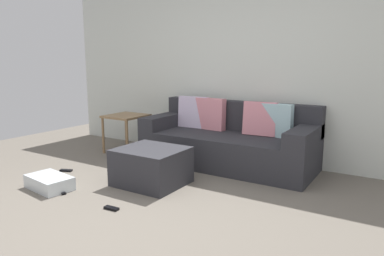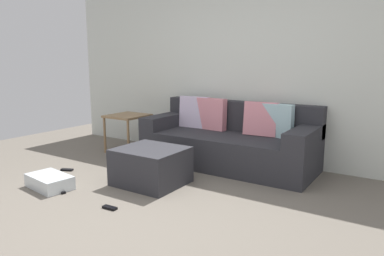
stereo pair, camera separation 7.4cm
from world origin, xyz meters
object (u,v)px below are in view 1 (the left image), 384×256
at_px(couch_sectional, 229,141).
at_px(remote_under_side_table, 66,170).
at_px(remote_near_ottoman, 111,208).
at_px(ottoman, 151,166).
at_px(side_table, 126,120).
at_px(storage_bin, 49,182).
at_px(remote_by_storage_bin, 61,191).

bearing_deg(couch_sectional, remote_under_side_table, -139.74).
xyz_separation_m(couch_sectional, remote_near_ottoman, (-0.26, -1.88, -0.30)).
bearing_deg(ottoman, side_table, 142.29).
xyz_separation_m(storage_bin, remote_near_ottoman, (0.95, -0.05, -0.06)).
relative_size(storage_bin, side_table, 0.92).
distance_m(side_table, remote_near_ottoman, 2.20).
xyz_separation_m(couch_sectional, storage_bin, (-1.21, -1.83, -0.24)).
bearing_deg(side_table, remote_under_side_table, -88.57).
relative_size(ottoman, remote_near_ottoman, 4.84).
relative_size(remote_by_storage_bin, remote_under_side_table, 1.32).
bearing_deg(side_table, couch_sectional, 6.75).
distance_m(side_table, remote_under_side_table, 1.23).
height_order(couch_sectional, remote_by_storage_bin, couch_sectional).
xyz_separation_m(storage_bin, remote_by_storage_bin, (0.19, -0.01, -0.06)).
height_order(storage_bin, remote_under_side_table, storage_bin).
distance_m(couch_sectional, ottoman, 1.20).
xyz_separation_m(couch_sectional, side_table, (-1.60, -0.19, 0.16)).
bearing_deg(remote_under_side_table, storage_bin, -77.07).
height_order(remote_near_ottoman, remote_under_side_table, same).
bearing_deg(couch_sectional, ottoman, -108.96).
xyz_separation_m(couch_sectional, remote_under_side_table, (-1.57, -1.33, -0.30)).
height_order(ottoman, side_table, side_table).
xyz_separation_m(remote_near_ottoman, remote_by_storage_bin, (-0.76, 0.04, 0.00)).
bearing_deg(side_table, storage_bin, -76.68).
distance_m(ottoman, remote_near_ottoman, 0.79).
height_order(remote_by_storage_bin, remote_under_side_table, same).
distance_m(storage_bin, side_table, 1.74).
relative_size(remote_near_ottoman, remote_under_side_table, 0.97).
relative_size(couch_sectional, remote_near_ottoman, 15.05).
distance_m(storage_bin, remote_by_storage_bin, 0.20).
bearing_deg(storage_bin, remote_under_side_table, 125.72).
height_order(ottoman, remote_by_storage_bin, ottoman).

